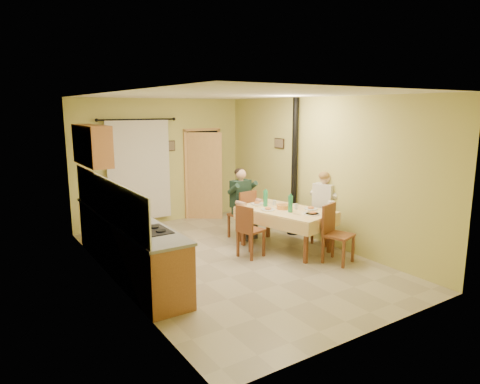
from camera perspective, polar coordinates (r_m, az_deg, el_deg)
floor at (r=7.55m, az=-1.19°, el=-8.92°), size 4.00×6.00×0.01m
room_shell at (r=7.14m, az=-1.25°, el=4.94°), size 4.04×6.04×2.82m
kitchen_run at (r=7.06m, az=-14.88°, el=-6.61°), size 0.64×3.64×1.56m
upper_cabinets at (r=7.99m, az=-19.16°, el=5.93°), size 0.35×1.40×0.70m
curtain at (r=9.57m, az=-13.30°, el=2.86°), size 1.70×0.07×2.22m
doorway at (r=10.19m, az=-4.89°, el=2.41°), size 0.96×0.54×2.15m
dining_table at (r=8.01m, az=6.06°, el=-4.94°), size 1.41×1.90×0.76m
tableware at (r=7.85m, az=6.81°, el=-1.93°), size 0.95×1.53×0.33m
chair_far at (r=8.65m, az=0.28°, el=-4.27°), size 0.48×0.48×0.99m
chair_near at (r=7.49m, az=12.84°, el=-7.02°), size 0.55×0.55×0.99m
chair_right at (r=8.48m, az=11.14°, el=-4.83°), size 0.46×0.46×0.93m
chair_left at (r=7.58m, az=1.39°, el=-6.53°), size 0.47×0.47×0.94m
man_far at (r=8.53m, az=0.22°, el=-0.44°), size 0.61×0.51×1.39m
man_right at (r=8.33m, az=11.25°, el=-0.93°), size 0.56×0.64×1.39m
stove_flue at (r=8.84m, az=7.21°, el=0.85°), size 0.24×0.24×2.80m
picture_back at (r=9.88m, az=-9.18°, el=6.11°), size 0.19×0.03×0.23m
picture_right at (r=9.24m, az=5.25°, el=6.49°), size 0.03×0.31×0.21m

